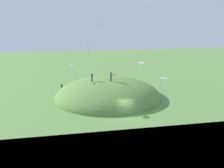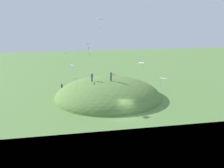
% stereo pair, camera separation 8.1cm
% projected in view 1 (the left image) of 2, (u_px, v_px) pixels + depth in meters
% --- Properties ---
extents(ground_plane, '(160.00, 160.00, 0.00)m').
position_uv_depth(ground_plane, '(127.00, 115.00, 39.90)').
color(ground_plane, '#5D8843').
extents(grass_hill, '(20.15, 20.61, 7.36)m').
position_uv_depth(grass_hill, '(108.00, 97.00, 48.56)').
color(grass_hill, '#5D833E').
rests_on(grass_hill, ground_plane).
extents(dirt_path, '(16.50, 1.83, 0.04)m').
position_uv_depth(dirt_path, '(120.00, 81.00, 60.85)').
color(dirt_path, brown).
rests_on(dirt_path, ground_plane).
extents(person_near_shore, '(0.46, 0.46, 1.82)m').
position_uv_depth(person_near_shore, '(111.00, 75.00, 46.07)').
color(person_near_shore, '#192942').
rests_on(person_near_shore, grass_hill).
extents(person_on_hilltop, '(0.61, 0.61, 1.78)m').
position_uv_depth(person_on_hilltop, '(62.00, 86.00, 52.01)').
color(person_on_hilltop, black).
rests_on(person_on_hilltop, ground_plane).
extents(person_with_child, '(0.56, 0.56, 1.65)m').
position_uv_depth(person_with_child, '(92.00, 76.00, 46.29)').
color(person_with_child, '#31302A').
rests_on(person_with_child, grass_hill).
extents(kite_0, '(1.07, 0.90, 1.77)m').
position_uv_depth(kite_0, '(72.00, 66.00, 46.51)').
color(kite_0, white).
extents(kite_1, '(1.44, 1.29, 2.25)m').
position_uv_depth(kite_1, '(99.00, 20.00, 40.73)').
color(kite_1, white).
extents(kite_3, '(1.20, 1.17, 1.72)m').
position_uv_depth(kite_3, '(163.00, 79.00, 33.10)').
color(kite_3, white).
extents(kite_4, '(1.11, 1.25, 2.26)m').
position_uv_depth(kite_4, '(65.00, 54.00, 42.71)').
color(kite_4, white).
extents(kite_5, '(0.70, 0.85, 1.81)m').
position_uv_depth(kite_5, '(75.00, 80.00, 34.32)').
color(kite_5, white).
extents(kite_6, '(0.72, 0.91, 1.41)m').
position_uv_depth(kite_6, '(141.00, 63.00, 39.77)').
color(kite_6, silver).
extents(kite_7, '(0.84, 0.93, 1.67)m').
position_uv_depth(kite_7, '(87.00, 45.00, 30.26)').
color(kite_7, white).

